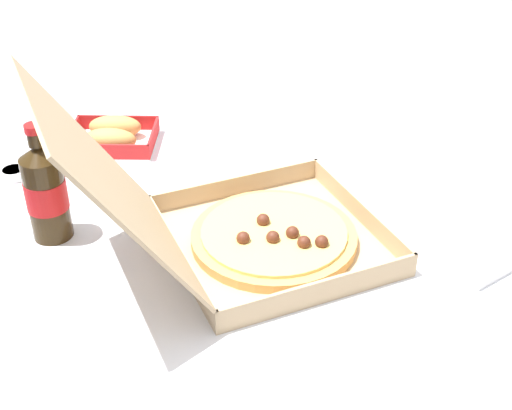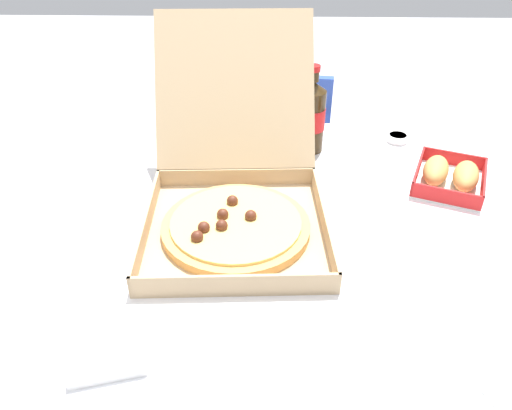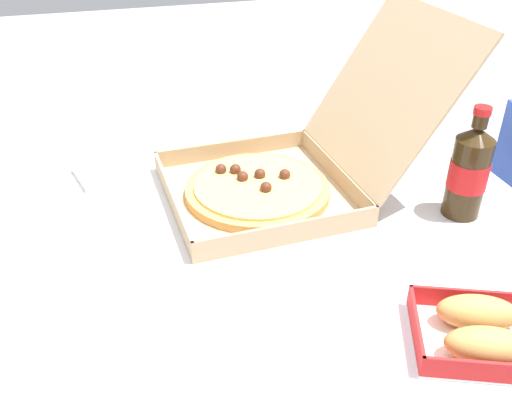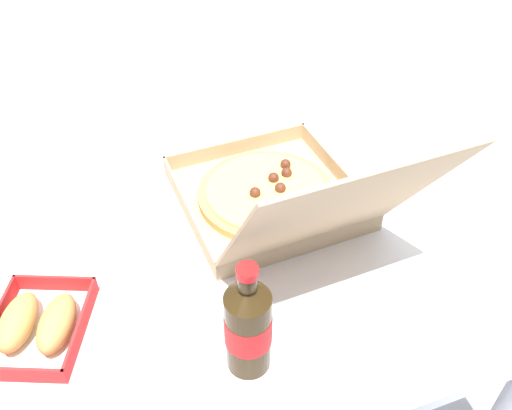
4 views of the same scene
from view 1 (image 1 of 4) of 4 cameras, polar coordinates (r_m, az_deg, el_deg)
The scene contains 7 objects.
dining_table at distance 1.36m, azimuth -0.10°, elevation -3.53°, with size 1.13×1.06×0.73m.
pizza_box_open at distance 1.20m, azimuth -0.81°, elevation -1.89°, with size 0.39×0.57×0.35m.
bread_side_box at distance 1.59m, azimuth -11.76°, elevation 5.66°, with size 0.21×0.23×0.06m.
cola_bottle at distance 1.27m, azimuth -16.96°, elevation 1.11°, with size 0.07×0.07×0.22m.
paper_menu at distance 1.77m, azimuth 6.97°, elevation 7.98°, with size 0.21×0.15×0.00m, color white.
napkin_pile at distance 1.25m, azimuth 17.56°, elevation -4.24°, with size 0.11×0.11×0.02m, color white.
dipping_sauce_cup at distance 1.53m, azimuth -19.34°, elevation 2.53°, with size 0.06×0.06×0.02m.
Camera 1 is at (-1.03, 0.39, 1.46)m, focal length 48.48 mm.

